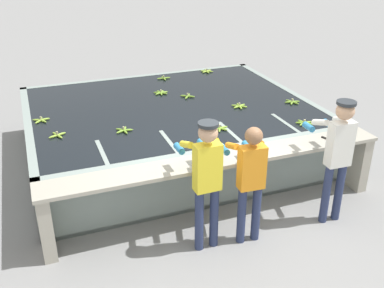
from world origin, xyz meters
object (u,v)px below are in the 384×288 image
at_px(banana_bunch_floating_2, 41,120).
at_px(worker_2, 338,150).
at_px(banana_bunch_floating_9, 219,128).
at_px(banana_bunch_floating_0, 164,78).
at_px(worker_1, 250,175).
at_px(banana_bunch_floating_10, 207,71).
at_px(banana_bunch_floating_3, 57,135).
at_px(banana_bunch_floating_1, 188,96).
at_px(knife_0, 329,139).
at_px(banana_bunch_floating_6, 239,106).
at_px(banana_bunch_floating_7, 161,93).
at_px(worker_0, 206,173).
at_px(banana_bunch_floating_4, 304,123).
at_px(banana_bunch_floating_8, 124,130).
at_px(banana_bunch_ledge_0, 343,134).
at_px(banana_bunch_floating_5, 292,102).

bearing_deg(banana_bunch_floating_2, worker_2, -38.31).
bearing_deg(banana_bunch_floating_9, banana_bunch_floating_0, 90.32).
xyz_separation_m(worker_1, banana_bunch_floating_10, (1.24, 4.35, -0.01)).
relative_size(banana_bunch_floating_0, banana_bunch_floating_10, 1.00).
bearing_deg(banana_bunch_floating_9, banana_bunch_floating_3, 165.37).
distance_m(banana_bunch_floating_1, knife_0, 2.75).
distance_m(banana_bunch_floating_6, banana_bunch_floating_7, 1.55).
distance_m(worker_0, banana_bunch_floating_1, 3.07).
height_order(banana_bunch_floating_4, banana_bunch_floating_6, same).
height_order(banana_bunch_floating_1, banana_bunch_floating_3, same).
relative_size(banana_bunch_floating_2, banana_bunch_floating_6, 0.98).
bearing_deg(banana_bunch_floating_4, banana_bunch_floating_1, 124.84).
relative_size(worker_1, worker_2, 0.91).
height_order(banana_bunch_floating_3, banana_bunch_floating_8, same).
bearing_deg(worker_1, banana_bunch_floating_10, 74.11).
bearing_deg(banana_bunch_floating_3, worker_0, -53.04).
relative_size(worker_0, banana_bunch_ledge_0, 6.08).
relative_size(banana_bunch_floating_9, banana_bunch_ledge_0, 1.01).
height_order(worker_2, banana_bunch_ledge_0, worker_2).
bearing_deg(banana_bunch_floating_1, knife_0, -62.99).
bearing_deg(banana_bunch_floating_8, banana_bunch_floating_0, 59.47).
xyz_separation_m(banana_bunch_floating_5, banana_bunch_ledge_0, (-0.06, -1.45, 0.00)).
bearing_deg(banana_bunch_floating_10, banana_bunch_floating_6, -97.68).
xyz_separation_m(banana_bunch_floating_2, banana_bunch_floating_9, (2.50, -1.30, -0.00)).
distance_m(worker_1, banana_bunch_floating_2, 3.56).
bearing_deg(knife_0, banana_bunch_floating_0, 109.87).
relative_size(banana_bunch_floating_3, banana_bunch_floating_6, 0.96).
relative_size(worker_1, banana_bunch_floating_5, 5.61).
bearing_deg(worker_2, banana_bunch_floating_1, 107.62).
distance_m(worker_2, banana_bunch_floating_5, 2.18).
bearing_deg(worker_1, banana_bunch_floating_2, 129.12).
height_order(banana_bunch_floating_6, banana_bunch_floating_8, same).
distance_m(banana_bunch_floating_5, knife_0, 1.56).
height_order(worker_2, banana_bunch_floating_10, worker_2).
height_order(worker_0, banana_bunch_floating_5, worker_0).
xyz_separation_m(worker_2, banana_bunch_floating_2, (-3.51, 2.77, -0.14)).
relative_size(banana_bunch_floating_2, banana_bunch_floating_8, 1.01).
bearing_deg(banana_bunch_floating_7, knife_0, -59.71).
bearing_deg(banana_bunch_floating_9, banana_bunch_ledge_0, -27.90).
bearing_deg(knife_0, banana_bunch_floating_5, 76.98).
distance_m(worker_0, worker_2, 1.81).
bearing_deg(worker_2, banana_bunch_floating_0, 103.70).
bearing_deg(banana_bunch_ledge_0, banana_bunch_floating_10, 99.24).
bearing_deg(banana_bunch_floating_7, banana_bunch_floating_0, 69.07).
relative_size(banana_bunch_floating_1, banana_bunch_floating_2, 0.90).
xyz_separation_m(worker_1, banana_bunch_floating_5, (1.91, 2.07, -0.01)).
bearing_deg(banana_bunch_floating_1, banana_bunch_floating_5, -30.10).
height_order(banana_bunch_floating_1, banana_bunch_floating_4, same).
xyz_separation_m(banana_bunch_floating_0, banana_bunch_floating_4, (1.33, -3.02, -0.00)).
distance_m(worker_2, knife_0, 0.65).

